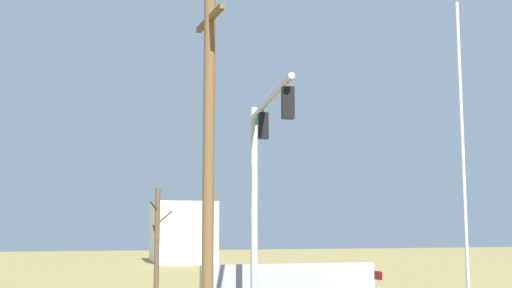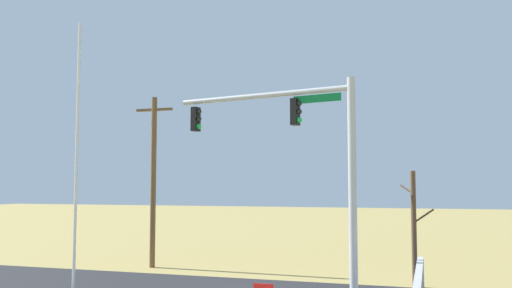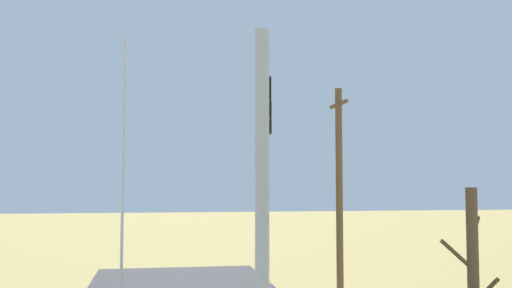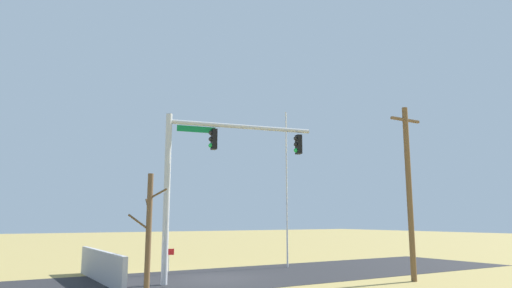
% 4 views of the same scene
% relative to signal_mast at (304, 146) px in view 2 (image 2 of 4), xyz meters
% --- Properties ---
extents(signal_mast, '(7.03, 1.63, 7.51)m').
position_rel_signal_mast_xyz_m(signal_mast, '(0.00, 0.00, 0.00)').
color(signal_mast, '#B2B5BA').
rests_on(signal_mast, ground_plane).
extents(flagpole, '(0.10, 0.10, 9.30)m').
position_rel_signal_mast_xyz_m(flagpole, '(-6.92, -3.43, -0.56)').
color(flagpole, silver).
rests_on(flagpole, ground_plane).
extents(utility_pole, '(1.90, 0.26, 8.07)m').
position_rel_signal_mast_xyz_m(utility_pole, '(-8.33, 4.46, -1.01)').
color(utility_pole, brown).
rests_on(utility_pole, ground_plane).
extents(bare_tree, '(1.27, 1.02, 4.40)m').
position_rel_signal_mast_xyz_m(bare_tree, '(3.60, 2.99, -2.95)').
color(bare_tree, brown).
rests_on(bare_tree, ground_plane).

